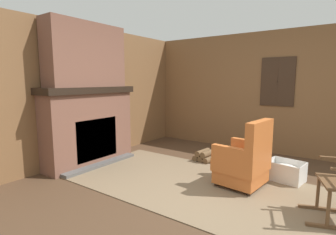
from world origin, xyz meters
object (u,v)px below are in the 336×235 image
at_px(armchair, 244,162).
at_px(oil_lamp_vase, 49,82).
at_px(storage_case, 101,83).
at_px(decorative_plate_on_mantel, 85,79).
at_px(firewood_stack, 205,156).
at_px(laundry_basket, 286,171).

height_order(armchair, oil_lamp_vase, oil_lamp_vase).
xyz_separation_m(oil_lamp_vase, storage_case, (0.00, 1.03, -0.01)).
relative_size(armchair, storage_case, 4.17).
bearing_deg(decorative_plate_on_mantel, storage_case, 86.59).
xyz_separation_m(oil_lamp_vase, decorative_plate_on_mantel, (-0.02, 0.69, 0.06)).
relative_size(oil_lamp_vase, storage_case, 1.00).
bearing_deg(firewood_stack, laundry_basket, -7.00).
bearing_deg(armchair, laundry_basket, -120.85).
height_order(laundry_basket, oil_lamp_vase, oil_lamp_vase).
height_order(laundry_basket, decorative_plate_on_mantel, decorative_plate_on_mantel).
relative_size(laundry_basket, decorative_plate_on_mantel, 1.88).
height_order(firewood_stack, oil_lamp_vase, oil_lamp_vase).
distance_m(firewood_stack, decorative_plate_on_mantel, 2.59).
distance_m(laundry_basket, oil_lamp_vase, 3.86).
xyz_separation_m(laundry_basket, storage_case, (-3.13, -0.80, 1.31)).
bearing_deg(firewood_stack, decorative_plate_on_mantel, -142.55).
height_order(armchair, storage_case, storage_case).
bearing_deg(firewood_stack, oil_lamp_vase, -130.21).
bearing_deg(decorative_plate_on_mantel, firewood_stack, 37.45).
bearing_deg(armchair, decorative_plate_on_mantel, 17.85).
height_order(oil_lamp_vase, storage_case, oil_lamp_vase).
xyz_separation_m(storage_case, decorative_plate_on_mantel, (-0.02, -0.34, 0.07)).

